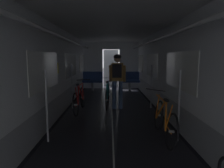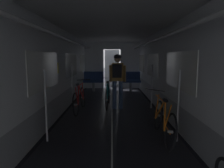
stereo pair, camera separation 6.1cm
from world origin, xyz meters
name	(u,v)px [view 2 (the right image)]	position (x,y,z in m)	size (l,w,h in m)	color
train_car_shell	(112,55)	(0.00, 3.60, 1.70)	(3.14, 12.34, 2.57)	black
bench_seat_far_left	(94,79)	(-0.90, 8.07, 0.57)	(0.98, 0.51, 0.95)	gray
bench_seat_far_right	(130,79)	(0.90, 8.07, 0.57)	(0.98, 0.51, 0.95)	gray
bicycle_red	(80,99)	(-0.98, 4.28, 0.38)	(0.44, 1.69, 0.95)	black
bicycle_orange	(163,120)	(1.03, 2.24, 0.38)	(0.44, 1.69, 0.96)	black
person_cyclist_aisle	(118,75)	(0.17, 4.61, 1.07)	(0.55, 0.42, 1.73)	#384C75
bicycle_teal_in_aisle	(108,95)	(-0.14, 4.88, 0.38)	(0.44, 1.69, 0.94)	black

